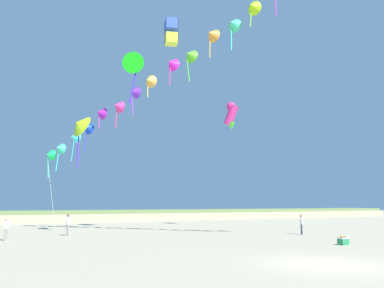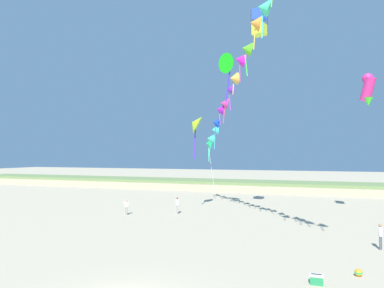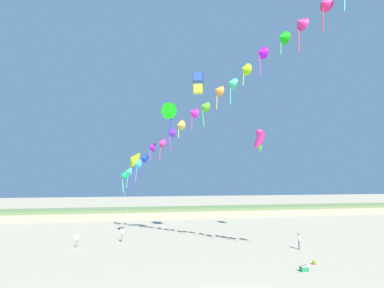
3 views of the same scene
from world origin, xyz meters
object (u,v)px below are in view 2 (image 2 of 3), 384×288
Objects in this scene: person_near_left at (126,206)px; person_near_right at (380,235)px; beach_ball at (359,273)px; person_mid_center at (177,204)px; beach_cooler at (316,279)px; large_kite_low_lead at (368,88)px; large_kite_mid_trail at (228,64)px; large_kite_high_solo at (259,22)px; large_kite_outer_drift at (195,124)px.

person_near_right is at bearing -14.62° from person_near_left.
person_near_right is at bearing 71.40° from beach_ball.
beach_cooler is (12.69, -14.84, -0.74)m from person_mid_center.
large_kite_low_lead reaches higher than beach_ball.
large_kite_mid_trail reaches higher than large_kite_low_lead.
person_near_left is 0.32× the size of large_kite_mid_trail.
large_kite_high_solo is 22.86m from beach_cooler.
beach_ball is at bearing -99.78° from large_kite_low_lead.
person_near_right is 0.53× the size of large_kite_low_lead.
large_kite_mid_trail is at bearing 3.10° from person_mid_center.
person_mid_center is 8.42m from large_kite_outer_drift.
large_kite_outer_drift is at bearing 147.50° from person_near_right.
large_kite_mid_trail is at bearing 116.71° from beach_cooler.
large_kite_low_lead reaches higher than person_near_right.
person_near_right is at bearing -34.68° from large_kite_mid_trail.
large_kite_low_lead is 0.64× the size of large_kite_mid_trail.
large_kite_low_lead is at bearing 23.60° from large_kite_high_solo.
person_near_right is 19.36m from large_kite_mid_trail.
large_kite_outer_drift is 22.27m from beach_ball.
large_kite_mid_trail is 0.99× the size of large_kite_outer_drift.
large_kite_outer_drift is at bearing 157.32° from large_kite_high_solo.
large_kite_low_lead is at bearing 84.93° from person_near_right.
large_kite_mid_trail is at bearing 14.23° from person_near_left.
large_kite_low_lead is 8.26× the size of beach_ball.
large_kite_low_lead is at bearing 13.85° from person_near_left.
large_kite_mid_trail reaches higher than large_kite_outer_drift.
beach_cooler is at bearing -104.63° from large_kite_low_lead.
person_near_left is 4.93m from person_mid_center.
large_kite_high_solo reaches higher than large_kite_low_lead.
person_near_left is 21.59m from person_near_right.
person_near_right is 8.19m from beach_cooler.
beach_ball is (6.38, -12.35, -17.49)m from large_kite_high_solo.
person_near_left is 21.98m from beach_ball.
beach_cooler is (-4.72, -18.09, -11.67)m from large_kite_low_lead.
large_kite_mid_trail is 22.13m from beach_cooler.
large_kite_high_solo reaches higher than large_kite_mid_trail.
person_mid_center reaches higher than beach_ball.
large_kite_mid_trail is 7.06m from large_kite_outer_drift.
person_near_left is at bearing -141.68° from large_kite_outer_drift.
beach_cooler is at bearing -36.54° from person_near_left.
person_near_left is 25.07m from large_kite_low_lead.
person_near_right is at bearing -95.07° from large_kite_low_lead.
beach_ball is (19.03, -10.98, -0.68)m from person_near_left.
person_mid_center is (-16.45, 7.59, 0.04)m from person_near_right.
person_mid_center is 2.85× the size of beach_cooler.
large_kite_high_solo is (-9.20, -4.02, 5.78)m from large_kite_low_lead.
large_kite_outer_drift is (-7.14, 2.98, -8.66)m from large_kite_high_solo.
large_kite_high_solo is (8.21, -0.77, 16.72)m from person_mid_center.
large_kite_mid_trail reaches higher than person_near_left.
large_kite_mid_trail is at bearing -166.44° from large_kite_low_lead.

